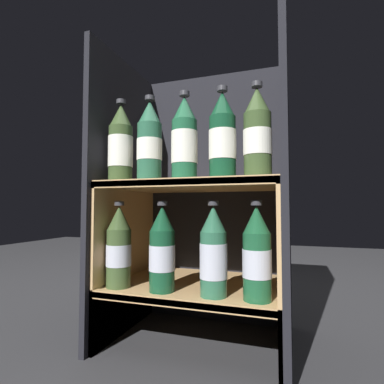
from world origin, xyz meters
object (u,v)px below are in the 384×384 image
bottle_upper_front_4 (257,135)px  bottle_lower_front_2 (213,254)px  bottle_upper_front_3 (222,138)px  bottle_lower_front_0 (119,248)px  bottle_lower_front_3 (257,256)px  bottle_lower_front_1 (162,251)px  bottle_upper_front_1 (149,143)px  bottle_upper_front_0 (121,146)px  bottle_upper_front_2 (184,141)px

bottle_upper_front_4 → bottle_lower_front_2: (-0.13, 0.00, -0.34)m
bottle_upper_front_3 → bottle_lower_front_2: 0.34m
bottle_lower_front_0 → bottle_upper_front_3: bearing=0.0°
bottle_lower_front_3 → bottle_upper_front_3: bearing=180.0°
bottle_lower_front_1 → bottle_upper_front_1: bearing=180.0°
bottle_lower_front_3 → bottle_upper_front_0: bearing=180.0°
bottle_upper_front_3 → bottle_upper_front_4: same height
bottle_upper_front_2 → bottle_upper_front_3: (0.12, 0.00, 0.00)m
bottle_upper_front_1 → bottle_lower_front_3: bottle_upper_front_1 is taller
bottle_lower_front_0 → bottle_lower_front_1: bearing=0.0°
bottle_upper_front_2 → bottle_upper_front_0: bearing=180.0°
bottle_upper_front_2 → bottle_lower_front_0: (-0.22, 0.00, -0.34)m
bottle_upper_front_4 → bottle_lower_front_1: size_ratio=1.00×
bottle_upper_front_0 → bottle_lower_front_1: (0.15, -0.00, -0.34)m
bottle_upper_front_2 → bottle_lower_front_0: size_ratio=1.00×
bottle_upper_front_2 → bottle_lower_front_1: bearing=180.0°
bottle_upper_front_3 → bottle_lower_front_2: (-0.03, 0.00, -0.34)m
bottle_upper_front_3 → bottle_upper_front_4: bearing=0.0°
bottle_upper_front_1 → bottle_lower_front_0: bearing=-180.0°
bottle_lower_front_2 → bottle_upper_front_1: bearing=180.0°
bottle_upper_front_0 → bottle_upper_front_2: bearing=-0.0°
bottle_lower_front_0 → bottle_lower_front_3: 0.44m
bottle_lower_front_0 → bottle_lower_front_3: same height
bottle_upper_front_1 → bottle_lower_front_0: 0.36m
bottle_lower_front_2 → bottle_lower_front_3: same height
bottle_upper_front_0 → bottle_upper_front_4: bearing=-0.0°
bottle_upper_front_2 → bottle_lower_front_3: bearing=0.0°
bottle_upper_front_4 → bottle_lower_front_3: bottle_upper_front_4 is taller
bottle_lower_front_3 → bottle_upper_front_4: bearing=0.0°
bottle_upper_front_4 → bottle_lower_front_2: size_ratio=1.00×
bottle_lower_front_0 → bottle_lower_front_2: 0.32m
bottle_upper_front_1 → bottle_upper_front_2: 0.12m
bottle_upper_front_1 → bottle_lower_front_3: size_ratio=1.00×
bottle_lower_front_0 → bottle_lower_front_3: (0.44, 0.00, -0.00)m
bottle_upper_front_1 → bottle_lower_front_1: bottle_upper_front_1 is taller
bottle_upper_front_1 → bottle_upper_front_4: bearing=-0.0°
bottle_upper_front_4 → bottle_lower_front_1: bottle_upper_front_4 is taller
bottle_upper_front_0 → bottle_upper_front_2: (0.22, -0.00, 0.00)m
bottle_lower_front_1 → bottle_lower_front_3: (0.29, 0.00, -0.00)m
bottle_upper_front_1 → bottle_upper_front_3: size_ratio=1.00×
bottle_upper_front_3 → bottle_upper_front_0: bearing=180.0°
bottle_upper_front_1 → bottle_lower_front_1: 0.34m
bottle_upper_front_4 → bottle_upper_front_3: bearing=180.0°
bottle_upper_front_0 → bottle_upper_front_3: 0.35m
bottle_upper_front_0 → bottle_upper_front_4: size_ratio=1.00×
bottle_upper_front_3 → bottle_lower_front_3: size_ratio=1.00×
bottle_upper_front_1 → bottle_lower_front_3: (0.34, -0.00, -0.34)m
bottle_upper_front_1 → bottle_upper_front_3: same height
bottle_upper_front_3 → bottle_lower_front_1: bottle_upper_front_3 is taller
bottle_upper_front_4 → bottle_lower_front_0: size_ratio=1.00×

